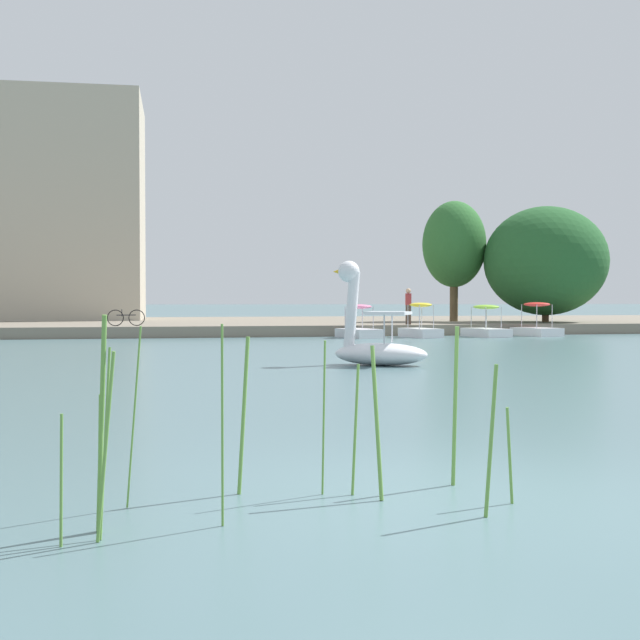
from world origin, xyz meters
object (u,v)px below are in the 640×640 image
swan_boat (375,340)px  bicycle_parked (126,318)px  pedal_boat_yellow (421,327)px  person_on_path (408,305)px  pedal_boat_pink (359,328)px  pedal_boat_red (537,326)px  tree_broadleaf_behind_dock (454,245)px  tree_willow_overhanging (546,261)px  pedal_boat_lime (486,327)px

swan_boat → bicycle_parked: bearing=109.8°
pedal_boat_yellow → person_on_path: bearing=84.9°
pedal_boat_pink → person_on_path: size_ratio=1.41×
pedal_boat_red → tree_broadleaf_behind_dock: tree_broadleaf_behind_dock is taller
person_on_path → pedal_boat_pink: bearing=-143.0°
pedal_boat_pink → bicycle_parked: pedal_boat_pink is taller
person_on_path → tree_willow_overhanging: bearing=18.5°
pedal_boat_yellow → tree_broadleaf_behind_dock: (4.57, 7.73, 4.30)m
pedal_boat_pink → person_on_path: (3.05, 2.30, 1.02)m
pedal_boat_lime → person_on_path: (-2.92, 2.54, 1.01)m
pedal_boat_yellow → tree_willow_overhanging: size_ratio=0.30×
tree_willow_overhanging → tree_broadleaf_behind_dock: tree_broadleaf_behind_dock is taller
tree_willow_overhanging → bicycle_parked: bearing=-173.7°
pedal_boat_pink → person_on_path: 3.95m
pedal_boat_yellow → tree_broadleaf_behind_dock: size_ratio=0.36×
pedal_boat_lime → bicycle_parked: 16.46m
pedal_boat_pink → tree_willow_overhanging: 13.22m
pedal_boat_lime → person_on_path: size_ratio=1.47×
swan_boat → tree_broadleaf_behind_dock: bearing=64.5°
bicycle_parked → tree_willow_overhanging: bearing=6.3°
swan_boat → bicycle_parked: 19.42m
pedal_boat_yellow → pedal_boat_red: 5.92m
pedal_boat_pink → pedal_boat_yellow: (2.83, -0.17, 0.02)m
pedal_boat_yellow → pedal_boat_lime: pedal_boat_yellow is taller
pedal_boat_yellow → pedal_boat_pink: bearing=176.6°
pedal_boat_pink → bicycle_parked: bearing=164.9°
pedal_boat_lime → bicycle_parked: pedal_boat_lime is taller
tree_broadleaf_behind_dock → person_on_path: bearing=-129.5°
pedal_boat_lime → tree_willow_overhanging: 8.56m
pedal_boat_yellow → bicycle_parked: (-13.05, 2.92, 0.44)m
pedal_boat_pink → pedal_boat_yellow: pedal_boat_yellow is taller
swan_boat → person_on_path: (6.68, 17.82, 0.80)m
tree_broadleaf_behind_dock → tree_willow_overhanging: bearing=-29.1°
pedal_boat_yellow → bicycle_parked: 13.37m
tree_willow_overhanging → bicycle_parked: size_ratio=4.76×
pedal_boat_pink → tree_broadleaf_behind_dock: 11.43m
pedal_boat_pink → tree_willow_overhanging: bearing=23.9°
pedal_boat_pink → pedal_boat_lime: bearing=-2.3°
person_on_path → bicycle_parked: 13.28m
pedal_boat_pink → pedal_boat_yellow: size_ratio=1.03×
tree_willow_overhanging → person_on_path: size_ratio=4.60×
pedal_boat_pink → pedal_boat_red: pedal_boat_red is taller
swan_boat → pedal_boat_pink: swan_boat is taller
tree_willow_overhanging → person_on_path: tree_willow_overhanging is taller
swan_boat → pedal_boat_yellow: bearing=67.2°
pedal_boat_yellow → pedal_boat_lime: size_ratio=0.93×
pedal_boat_lime → person_on_path: person_on_path is taller
pedal_boat_pink → pedal_boat_yellow: bearing=-3.4°
swan_boat → bicycle_parked: (-6.58, 18.27, 0.24)m
pedal_boat_red → bicycle_parked: pedal_boat_red is taller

